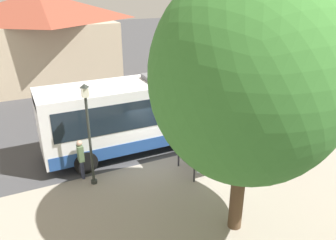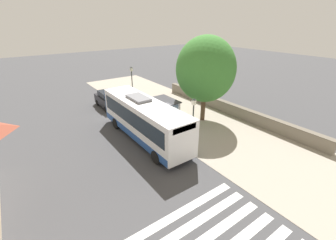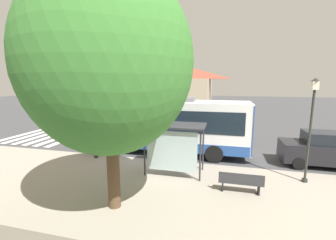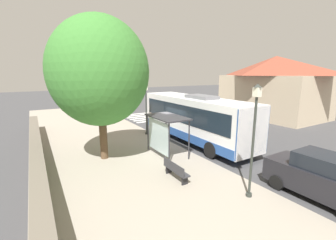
# 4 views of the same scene
# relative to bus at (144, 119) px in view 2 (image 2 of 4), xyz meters

# --- Properties ---
(ground_plane) EXTENTS (120.00, 120.00, 0.00)m
(ground_plane) POSITION_rel_bus_xyz_m (-1.59, 0.53, -1.82)
(ground_plane) COLOR #424244
(ground_plane) RESTS_ON ground
(sidewalk_plaza) EXTENTS (9.00, 44.00, 0.02)m
(sidewalk_plaza) POSITION_rel_bus_xyz_m (-6.09, 0.53, -1.81)
(sidewalk_plaza) COLOR #9E9384
(sidewalk_plaza) RESTS_ON ground
(stone_wall) EXTENTS (0.60, 20.00, 1.20)m
(stone_wall) POSITION_rel_bus_xyz_m (-10.14, 0.53, -1.22)
(stone_wall) COLOR slate
(stone_wall) RESTS_ON ground
(bus) EXTENTS (2.66, 10.45, 3.52)m
(bus) POSITION_rel_bus_xyz_m (0.00, 0.00, 0.00)
(bus) COLOR white
(bus) RESTS_ON ground
(bus_shelter) EXTENTS (1.66, 2.94, 2.46)m
(bus_shelter) POSITION_rel_bus_xyz_m (-3.29, -1.39, 0.21)
(bus_shelter) COLOR #2D2D33
(bus_shelter) RESTS_ON ground
(pedestrian) EXTENTS (0.34, 0.23, 1.73)m
(pedestrian) POSITION_rel_bus_xyz_m (-1.58, 3.91, -0.80)
(pedestrian) COLOR #2D3347
(pedestrian) RESTS_ON ground
(bench) EXTENTS (0.40, 1.76, 0.88)m
(bench) POSITION_rel_bus_xyz_m (-4.51, -4.44, -1.34)
(bench) COLOR #333338
(bench) RESTS_ON ground
(street_lamp_near) EXTENTS (0.28, 0.28, 4.16)m
(street_lamp_near) POSITION_rel_bus_xyz_m (-2.16, 3.60, 0.65)
(street_lamp_near) COLOR #2D332D
(street_lamp_near) RESTS_ON ground
(street_lamp_far) EXTENTS (0.28, 0.28, 4.64)m
(street_lamp_far) POSITION_rel_bus_xyz_m (-2.75, -7.32, 0.91)
(street_lamp_far) COLOR #2D332D
(street_lamp_far) RESTS_ON ground
(shade_tree) EXTENTS (5.52, 5.52, 8.13)m
(shade_tree) POSITION_rel_bus_xyz_m (-6.67, 0.04, 3.26)
(shade_tree) COLOR brown
(shade_tree) RESTS_ON ground
(parked_car_behind_bus) EXTENTS (1.90, 4.18, 1.87)m
(parked_car_behind_bus) POSITION_rel_bus_xyz_m (-0.35, -8.90, -0.91)
(parked_car_behind_bus) COLOR black
(parked_car_behind_bus) RESTS_ON ground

